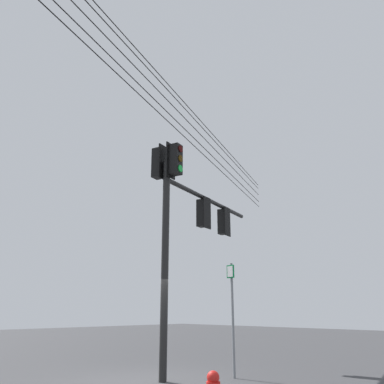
% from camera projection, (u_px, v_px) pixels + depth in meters
% --- Properties ---
extents(ground_plane, '(60.00, 60.00, 0.00)m').
position_uv_depth(ground_plane, '(145.00, 382.00, 9.82)').
color(ground_plane, '#38383A').
extents(signal_mast_assembly, '(1.93, 5.51, 6.37)m').
position_uv_depth(signal_mast_assembly, '(188.00, 213.00, 12.04)').
color(signal_mast_assembly, black).
rests_on(signal_mast_assembly, ground).
extents(route_sign_primary, '(0.27, 0.11, 2.98)m').
position_uv_depth(route_sign_primary, '(232.00, 309.00, 10.77)').
color(route_sign_primary, slate).
rests_on(route_sign_primary, ground).
extents(overhead_wire_span, '(7.30, 18.69, 1.37)m').
position_uv_depth(overhead_wire_span, '(181.00, 115.00, 12.79)').
color(overhead_wire_span, black).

